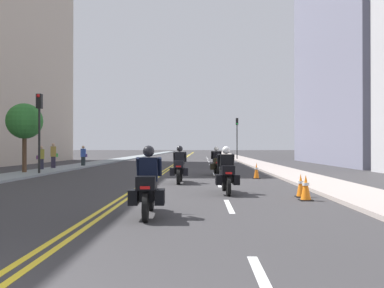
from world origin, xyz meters
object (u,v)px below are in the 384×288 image
object	(u,v)px
traffic_cone_0	(301,185)
street_tree_0	(25,122)
motorcycle_3	(217,163)
pedestrian_1	(83,156)
pedestrian_0	(41,158)
traffic_light_near	(39,119)
pedestrian_2	(53,156)
traffic_cone_1	(306,188)
traffic_cone_2	(256,171)
motorcycle_1	(226,174)
motorcycle_2	(180,168)
traffic_light_far	(237,131)
motorcycle_0	(148,187)

from	to	relation	value
traffic_cone_0	street_tree_0	world-z (taller)	street_tree_0
motorcycle_3	pedestrian_1	size ratio (longest dim) A/B	1.28
traffic_cone_0	pedestrian_0	distance (m)	18.32
traffic_light_near	pedestrian_2	bearing A→B (deg)	102.84
traffic_cone_1	motorcycle_3	bearing A→B (deg)	102.12
motorcycle_3	pedestrian_2	size ratio (longest dim) A/B	1.16
street_tree_0	traffic_cone_2	bearing A→B (deg)	-12.53
motorcycle_1	pedestrian_1	size ratio (longest dim) A/B	1.33
pedestrian_0	street_tree_0	xyz separation A→B (m)	(0.17, -2.76, 2.14)
traffic_cone_2	traffic_light_near	xyz separation A→B (m)	(-11.53, 2.03, 2.71)
motorcycle_2	traffic_light_near	distance (m)	9.40
traffic_cone_0	pedestrian_0	bearing A→B (deg)	136.45
motorcycle_3	traffic_cone_0	xyz separation A→B (m)	(2.25, -9.45, -0.28)
traffic_cone_1	pedestrian_2	size ratio (longest dim) A/B	0.41
motorcycle_2	pedestrian_1	distance (m)	15.45
traffic_cone_2	traffic_light_far	size ratio (longest dim) A/B	0.16
motorcycle_0	pedestrian_1	world-z (taller)	pedestrian_1
traffic_cone_1	street_tree_0	distance (m)	17.04
motorcycle_0	motorcycle_3	bearing A→B (deg)	78.60
pedestrian_0	street_tree_0	bearing A→B (deg)	70.42
pedestrian_0	pedestrian_1	distance (m)	5.28
motorcycle_1	motorcycle_3	size ratio (longest dim) A/B	1.04
motorcycle_2	pedestrian_2	bearing A→B (deg)	133.44
motorcycle_2	traffic_cone_0	size ratio (longest dim) A/B	3.05
traffic_cone_1	pedestrian_1	distance (m)	22.14
pedestrian_0	pedestrian_1	bearing A→B (deg)	-125.75
motorcycle_1	traffic_cone_1	xyz separation A→B (m)	(2.20, -1.59, -0.28)
motorcycle_0	traffic_cone_0	xyz separation A→B (m)	(4.26, 3.57, -0.30)
traffic_cone_0	traffic_light_far	bearing A→B (deg)	88.18
traffic_light_near	street_tree_0	xyz separation A→B (m)	(-1.17, 0.79, -0.12)
motorcycle_2	traffic_cone_2	xyz separation A→B (m)	(3.61, 2.42, -0.26)
traffic_light_far	street_tree_0	size ratio (longest dim) A/B	1.23
motorcycle_1	traffic_cone_2	distance (m)	6.50
pedestrian_2	street_tree_0	distance (m)	4.93
pedestrian_1	street_tree_0	world-z (taller)	street_tree_0
traffic_cone_1	street_tree_0	xyz separation A→B (m)	(-13.05, 10.64, 2.61)
motorcycle_3	traffic_cone_1	xyz separation A→B (m)	(2.20, -10.24, -0.27)
traffic_cone_1	traffic_cone_2	world-z (taller)	traffic_cone_2
motorcycle_2	traffic_cone_0	bearing A→B (deg)	-48.64
motorcycle_2	street_tree_0	xyz separation A→B (m)	(-9.08, 5.24, 2.33)
motorcycle_2	street_tree_0	size ratio (longest dim) A/B	0.55
motorcycle_0	pedestrian_0	bearing A→B (deg)	116.47
traffic_light_near	street_tree_0	bearing A→B (deg)	145.84
pedestrian_0	street_tree_0	size ratio (longest dim) A/B	0.41
traffic_cone_1	pedestrian_2	world-z (taller)	pedestrian_2
traffic_light_far	pedestrian_1	distance (m)	21.73
traffic_cone_1	pedestrian_2	xyz separation A→B (m)	(-13.08, 15.13, 0.56)
motorcycle_0	pedestrian_2	xyz separation A→B (m)	(-8.88, 17.91, 0.28)
motorcycle_1	pedestrian_1	xyz separation A→B (m)	(-9.87, 16.96, 0.19)
traffic_light_near	traffic_light_far	xyz separation A→B (m)	(13.04, 25.76, 0.29)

